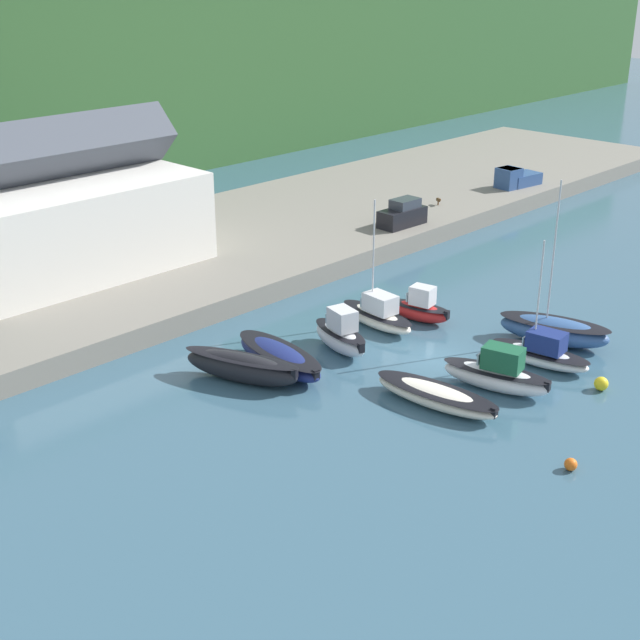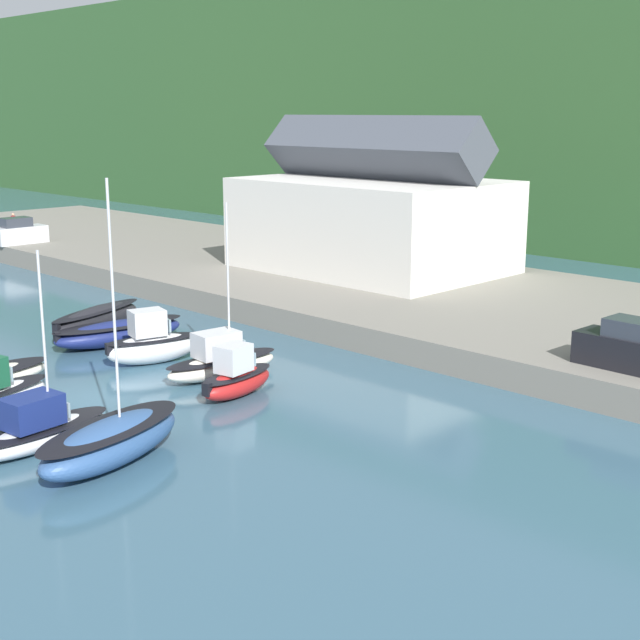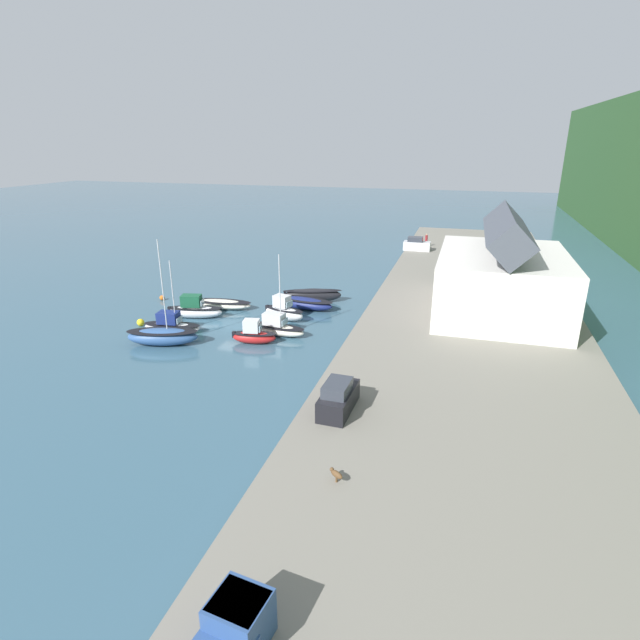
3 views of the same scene
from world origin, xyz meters
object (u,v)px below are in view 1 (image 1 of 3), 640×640
object	(u,v)px
parked_car_0	(403,214)
dog_on_quay	(438,200)
moored_boat_3	(377,315)
pickup_truck_0	(515,178)
mooring_buoy_1	(571,464)
moored_boat_4	(420,308)
moored_boat_1	(279,357)
moored_boat_7	(541,353)
mooring_buoy_0	(601,384)
moored_boat_8	(554,330)
moored_boat_2	(341,335)
moored_boat_6	(497,374)
moored_boat_0	(241,367)
moored_boat_5	(436,396)

from	to	relation	value
parked_car_0	dog_on_quay	xyz separation A→B (m)	(7.05, 1.72, -0.46)
moored_boat_3	pickup_truck_0	size ratio (longest dim) A/B	1.64
mooring_buoy_1	moored_boat_4	bearing A→B (deg)	59.76
moored_boat_3	pickup_truck_0	distance (m)	34.01
moored_boat_1	dog_on_quay	distance (m)	32.62
moored_boat_7	moored_boat_4	bearing A→B (deg)	80.45
mooring_buoy_1	moored_boat_1	bearing A→B (deg)	95.93
moored_boat_7	mooring_buoy_0	size ratio (longest dim) A/B	9.60
moored_boat_8	parked_car_0	bearing A→B (deg)	47.91
moored_boat_3	mooring_buoy_0	world-z (taller)	moored_boat_3
dog_on_quay	mooring_buoy_0	bearing A→B (deg)	83.60
moored_boat_2	moored_boat_8	distance (m)	12.84
moored_boat_8	pickup_truck_0	world-z (taller)	moored_boat_8
moored_boat_4	moored_boat_3	bearing A→B (deg)	143.59
moored_boat_2	moored_boat_4	xyz separation A→B (m)	(6.92, -0.45, -0.15)
moored_boat_6	mooring_buoy_1	xyz separation A→B (m)	(-4.48, -6.96, -0.62)
moored_boat_2	pickup_truck_0	world-z (taller)	pickup_truck_0
moored_boat_1	moored_boat_8	world-z (taller)	moored_boat_8
moored_boat_3	dog_on_quay	world-z (taller)	moored_boat_3
moored_boat_8	moored_boat_7	bearing A→B (deg)	-177.44
moored_boat_6	parked_car_0	bearing A→B (deg)	37.01
moored_boat_1	moored_boat_4	size ratio (longest dim) A/B	1.70
moored_boat_7	moored_boat_8	size ratio (longest dim) A/B	0.74
moored_boat_3	parked_car_0	size ratio (longest dim) A/B	1.90
mooring_buoy_0	mooring_buoy_1	world-z (taller)	mooring_buoy_0
parked_car_0	pickup_truck_0	bearing A→B (deg)	-85.97
moored_boat_0	moored_boat_2	bearing A→B (deg)	-28.55
moored_boat_1	parked_car_0	size ratio (longest dim) A/B	1.76
moored_boat_8	parked_car_0	xyz separation A→B (m)	(9.46, 19.38, 1.48)
moored_boat_1	moored_boat_5	world-z (taller)	moored_boat_1
pickup_truck_0	mooring_buoy_0	world-z (taller)	pickup_truck_0
moored_boat_2	dog_on_quay	xyz separation A→B (m)	(26.18, 12.64, 0.88)
moored_boat_7	dog_on_quay	size ratio (longest dim) A/B	8.70
moored_boat_1	moored_boat_7	xyz separation A→B (m)	(10.70, -10.33, 0.05)
moored_boat_2	moored_boat_6	bearing A→B (deg)	-62.89
moored_boat_1	moored_boat_7	bearing A→B (deg)	-35.73
moored_boat_1	moored_boat_6	distance (m)	12.05
moored_boat_2	moored_boat_6	xyz separation A→B (m)	(2.08, -9.48, -0.07)
pickup_truck_0	moored_boat_0	bearing A→B (deg)	111.11
moored_boat_0	moored_boat_6	distance (m)	13.79
moored_boat_4	moored_boat_8	size ratio (longest dim) A/B	0.44
dog_on_quay	mooring_buoy_1	world-z (taller)	dog_on_quay
moored_boat_8	mooring_buoy_0	xyz separation A→B (m)	(-3.73, -5.09, -0.47)
moored_boat_3	dog_on_quay	size ratio (longest dim) A/B	9.64
moored_boat_1	mooring_buoy_0	world-z (taller)	moored_boat_1
moored_boat_1	parked_car_0	xyz separation A→B (m)	(23.32, 10.12, 1.63)
moored_boat_6	pickup_truck_0	distance (m)	40.39
moored_boat_0	parked_car_0	distance (m)	27.74
moored_boat_2	mooring_buoy_1	size ratio (longest dim) A/B	8.39
moored_boat_1	moored_boat_2	size ratio (longest dim) A/B	1.49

